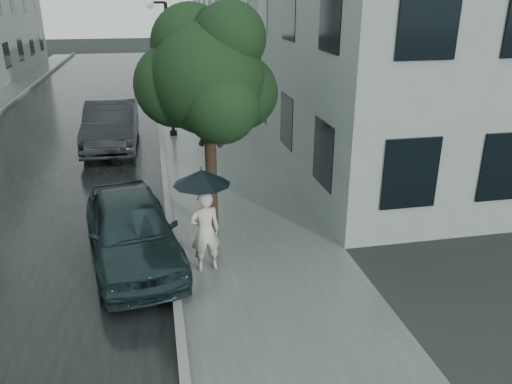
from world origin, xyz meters
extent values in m
plane|color=black|center=(0.00, 0.00, 0.00)|extent=(120.00, 120.00, 0.00)
cube|color=slate|center=(0.25, 12.00, 0.00)|extent=(3.50, 60.00, 0.01)
cube|color=slate|center=(-1.57, 12.00, 0.07)|extent=(0.15, 60.00, 0.15)
cube|color=black|center=(-5.08, 12.00, 0.00)|extent=(6.85, 60.00, 0.00)
cube|color=gray|center=(5.50, 19.50, 4.50)|extent=(7.00, 36.00, 9.00)
cube|color=black|center=(2.02, 19.50, 4.50)|extent=(0.08, 32.40, 7.20)
cube|color=black|center=(-10.32, 30.00, 4.00)|extent=(0.08, 16.20, 6.40)
imported|color=#B9B8A3|center=(-0.94, 1.27, 0.81)|extent=(0.64, 0.47, 1.61)
cylinder|color=black|center=(-0.97, 1.27, 1.39)|extent=(0.02, 0.02, 0.76)
cone|color=black|center=(-0.97, 1.27, 1.90)|extent=(1.37, 1.37, 0.28)
cylinder|color=black|center=(-0.97, 1.27, 2.06)|extent=(0.02, 0.02, 0.08)
cylinder|color=black|center=(-0.97, 1.27, 0.98)|extent=(0.03, 0.03, 0.06)
cylinder|color=#332619|center=(-0.60, 3.00, 1.26)|extent=(0.25, 0.25, 2.51)
sphere|color=#183519|center=(-0.60, 3.00, 3.41)|extent=(2.31, 2.31, 2.31)
sphere|color=#183519|center=(0.12, 3.27, 3.05)|extent=(1.60, 1.60, 1.60)
sphere|color=#183519|center=(-1.22, 3.36, 3.23)|extent=(1.78, 1.78, 1.78)
sphere|color=#183519|center=(-0.43, 2.38, 2.95)|extent=(1.50, 1.50, 1.50)
sphere|color=#183519|center=(-0.87, 3.53, 4.03)|extent=(1.69, 1.69, 1.69)
sphere|color=#183519|center=(-0.16, 2.83, 4.20)|extent=(1.43, 1.43, 1.43)
cylinder|color=black|center=(-1.08, 11.53, 2.38)|extent=(0.12, 0.12, 4.76)
cylinder|color=black|center=(-1.08, 11.53, 0.10)|extent=(0.28, 0.28, 0.20)
cylinder|color=black|center=(-1.32, 11.58, 4.76)|extent=(0.51, 0.19, 0.08)
sphere|color=silver|center=(-1.61, 11.65, 4.71)|extent=(0.32, 0.32, 0.32)
imported|color=#19292B|center=(-2.32, 1.88, 0.70)|extent=(2.28, 4.29, 1.39)
imported|color=#212426|center=(-3.24, 10.42, 0.79)|extent=(1.74, 4.80, 1.57)
camera|label=1|loc=(-1.70, -7.27, 4.97)|focal=35.00mm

